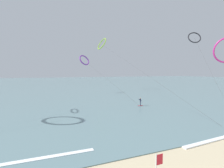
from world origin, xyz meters
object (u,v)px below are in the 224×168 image
object	(u,v)px
surfer_crimson	(140,102)
kite_violet	(84,60)
kite_charcoal	(194,38)
kite_lime	(102,44)

from	to	relation	value
surfer_crimson	kite_violet	size ratio (longest dim) A/B	0.06
surfer_crimson	kite_charcoal	size ratio (longest dim) A/B	0.09
kite_charcoal	kite_violet	bearing A→B (deg)	168.47
surfer_crimson	kite_charcoal	bearing A→B (deg)	131.92
kite_violet	kite_charcoal	bearing A→B (deg)	-66.39
kite_lime	surfer_crimson	bearing A→B (deg)	-12.72
surfer_crimson	kite_lime	size ratio (longest dim) A/B	0.03
kite_charcoal	kite_lime	world-z (taller)	kite_lime
surfer_crimson	kite_violet	distance (m)	27.69
kite_violet	surfer_crimson	bearing A→B (deg)	-104.72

